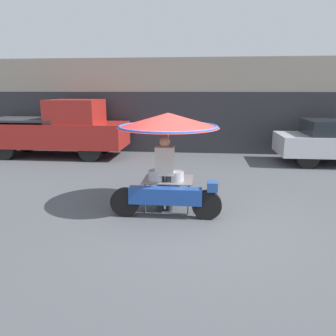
% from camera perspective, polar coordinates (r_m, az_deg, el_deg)
% --- Properties ---
extents(ground_plane, '(36.00, 36.00, 0.00)m').
position_cam_1_polar(ground_plane, '(6.43, 4.21, -9.13)').
color(ground_plane, '#4C4F54').
extents(shopfront_building, '(28.00, 2.06, 3.65)m').
position_cam_1_polar(shopfront_building, '(13.93, 5.38, 10.80)').
color(shopfront_building, gray).
rests_on(shopfront_building, ground).
extents(vendor_motorcycle_cart, '(2.20, 2.08, 2.02)m').
position_cam_1_polar(vendor_motorcycle_cart, '(6.64, 0.02, 6.02)').
color(vendor_motorcycle_cart, black).
rests_on(vendor_motorcycle_cart, ground).
extents(vendor_person, '(0.38, 0.22, 1.56)m').
position_cam_1_polar(vendor_person, '(6.66, -0.57, -0.38)').
color(vendor_person, '#2D2D33').
rests_on(vendor_person, ground).
extents(pickup_truck, '(5.28, 1.84, 2.11)m').
position_cam_1_polar(pickup_truck, '(12.89, -18.53, 6.36)').
color(pickup_truck, black).
rests_on(pickup_truck, ground).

